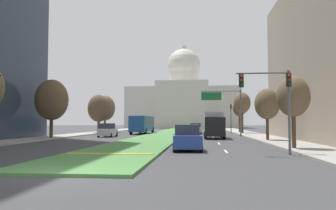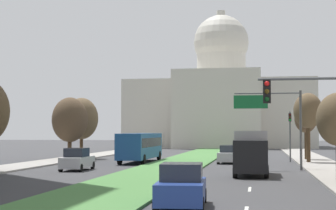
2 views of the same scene
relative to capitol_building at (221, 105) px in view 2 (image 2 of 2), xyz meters
name	(u,v)px [view 2 (image 2 of 2)]	position (x,y,z in m)	size (l,w,h in m)	color
ground_plane	(191,159)	(0.00, -50.31, -8.53)	(260.00, 260.00, 0.00)	#3D3D3F
grass_median	(185,161)	(0.00, -55.43, -8.46)	(5.73, 92.16, 0.14)	#4C8442
lane_dashes_right	(254,162)	(7.07, -54.26, -8.53)	(0.16, 76.83, 0.01)	silver
sidewalk_left	(46,163)	(-13.26, -60.55, -8.46)	(4.00, 92.16, 0.15)	#9E9991
sidewalk_right	(322,165)	(13.26, -60.55, -8.46)	(4.00, 92.16, 0.15)	#9E9991
capitol_building	(221,105)	(0.00, 0.00, 0.00)	(36.31, 28.51, 28.20)	beige
traffic_light_near_right	(325,114)	(9.92, -92.28, -4.74)	(3.34, 0.35, 5.20)	#515456
traffic_light_far_right	(290,130)	(10.76, -54.54, -5.22)	(0.28, 0.35, 5.20)	#515456
overhead_guide_sign	(275,113)	(8.91, -66.55, -3.89)	(5.53, 0.20, 6.50)	#515456
street_tree_left_far	(70,120)	(-12.62, -55.52, -4.13)	(3.88, 3.88, 6.85)	#4C3823
street_tree_right_far	(308,111)	(12.38, -56.89, -3.41)	(2.82, 2.82, 6.96)	#4C3823
street_tree_left_distant	(82,119)	(-12.70, -51.29, -3.91)	(3.85, 3.85, 7.06)	#4C3823
street_tree_right_distant	(306,119)	(12.61, -51.22, -4.08)	(2.40, 2.40, 6.01)	#4C3823
sedan_lead_stopped	(182,187)	(4.37, -89.56, -7.69)	(2.23, 4.29, 1.82)	navy
sedan_midblock	(77,160)	(-6.99, -69.54, -7.69)	(1.96, 4.46, 1.81)	#BCBCC1
sedan_distant	(229,155)	(4.66, -57.75, -7.70)	(2.13, 4.45, 1.80)	#BCBCC1
box_truck_delivery	(251,152)	(7.02, -72.43, -6.86)	(2.40, 6.40, 3.20)	black
city_bus	(140,145)	(-4.38, -57.47, -6.76)	(2.62, 11.00, 2.95)	#1E4C8C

